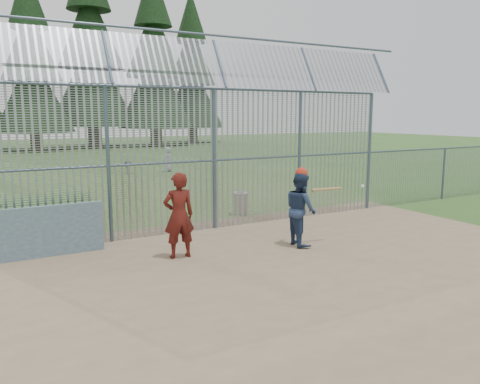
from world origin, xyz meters
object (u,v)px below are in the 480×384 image
dugout_wall (48,231)px  trash_can (240,203)px  onlooker (179,215)px  batter (301,209)px

dugout_wall → trash_can: dugout_wall is taller
dugout_wall → onlooker: bearing=-30.5°
onlooker → trash_can: 5.03m
dugout_wall → batter: (5.70, -2.06, 0.32)m
dugout_wall → onlooker: (2.63, -1.55, 0.39)m
onlooker → dugout_wall: bearing=-25.7°
batter → trash_can: size_ratio=2.25×
dugout_wall → batter: batter is taller
dugout_wall → trash_can: bearing=17.3°
batter → onlooker: bearing=90.4°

